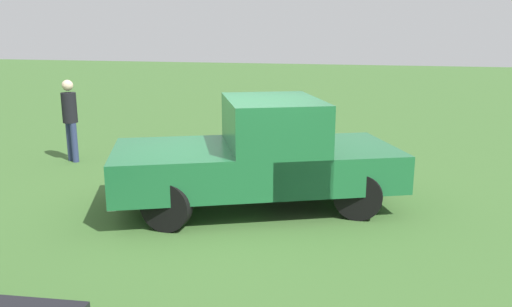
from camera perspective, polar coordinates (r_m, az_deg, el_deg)
name	(u,v)px	position (r m, az deg, el deg)	size (l,w,h in m)	color
ground_plane	(244,208)	(8.44, -1.40, -6.13)	(80.00, 80.00, 0.00)	#3D662D
pickup_truck	(263,152)	(8.30, 0.80, 0.16)	(4.96, 3.70, 1.79)	black
person_bystander	(70,115)	(11.98, -20.10, 4.02)	(0.43, 0.43, 1.82)	navy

